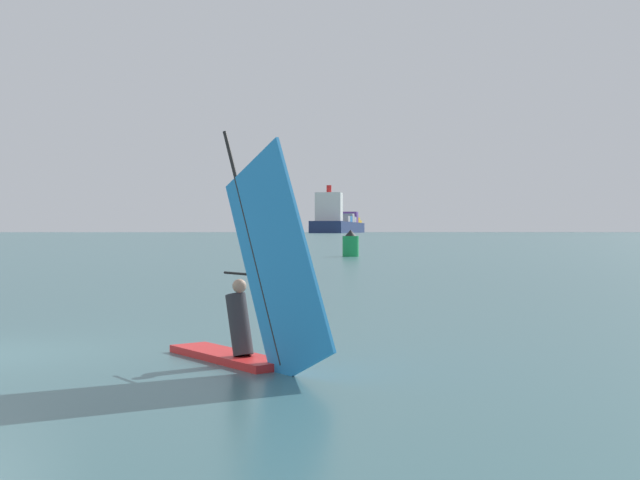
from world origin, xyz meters
The scene contains 4 objects.
windsurfer centered at (4.54, 1.08, 0.87)m, with size 3.84×2.26×3.88m.
cargo_ship centered at (-289.29, 665.50, 8.38)m, with size 85.63×205.09×38.87m.
distant_headland centered at (-380.73, 1436.36, 15.11)m, with size 1106.55×302.68×30.23m, color #4C564C.
channel_buoy centered at (-14.88, 50.28, 0.96)m, with size 1.30×1.30×2.13m.
Camera 1 is at (10.87, -9.77, 2.07)m, focal length 45.98 mm.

